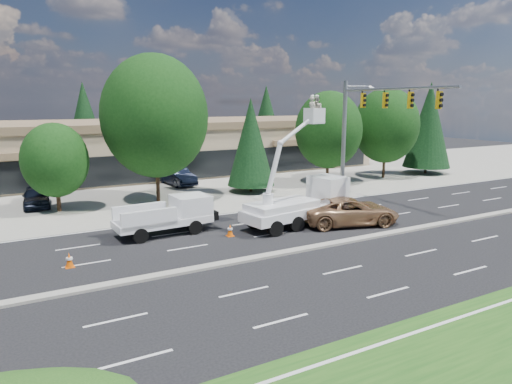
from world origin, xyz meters
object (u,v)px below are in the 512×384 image
signal_mast (364,121)px  utility_pickup (170,219)px  bucket_truck (303,198)px  minivan (350,211)px

signal_mast → utility_pickup: size_ratio=1.83×
signal_mast → bucket_truck: bearing=-158.8°
utility_pickup → bucket_truck: size_ratio=0.71×
minivan → utility_pickup: bearing=88.3°
minivan → signal_mast: bearing=-30.9°
bucket_truck → minivan: bucket_truck is taller
signal_mast → minivan: bearing=-137.5°
utility_pickup → minivan: 10.90m
bucket_truck → minivan: (2.46, -1.49, -0.80)m
utility_pickup → minivan: bearing=-21.6°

